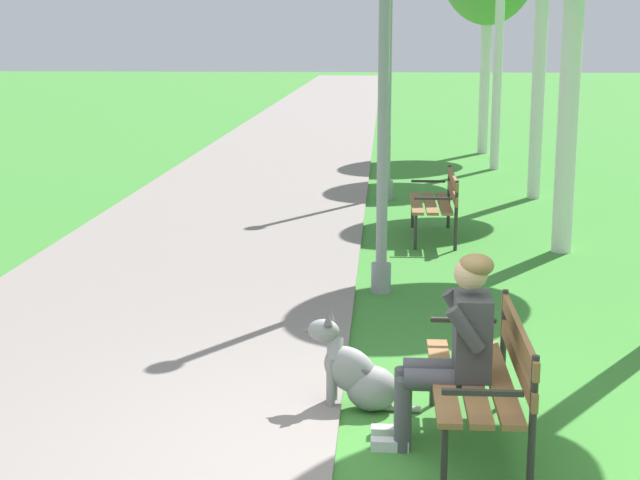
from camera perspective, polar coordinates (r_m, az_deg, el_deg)
ground_plane at (r=5.94m, az=4.01°, el=-13.60°), size 120.00×120.00×0.00m
paved_path at (r=29.54m, az=-0.36°, el=7.13°), size 3.76×60.00×0.04m
park_bench_near at (r=6.17m, az=9.79°, el=-7.58°), size 0.55×1.50×0.85m
park_bench_mid at (r=12.37m, az=6.95°, el=2.42°), size 0.55×1.50×0.85m
person_seated_on_near_bench at (r=6.12m, az=7.88°, el=-6.01°), size 0.74×0.49×1.25m
dog_grey at (r=6.78m, az=2.19°, el=-7.86°), size 0.83×0.32×0.71m
lamp_post_near at (r=9.51m, az=3.75°, el=8.87°), size 0.24×0.24×3.94m
lamp_post_mid at (r=15.08m, az=4.04°, el=10.38°), size 0.24×0.24×4.11m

